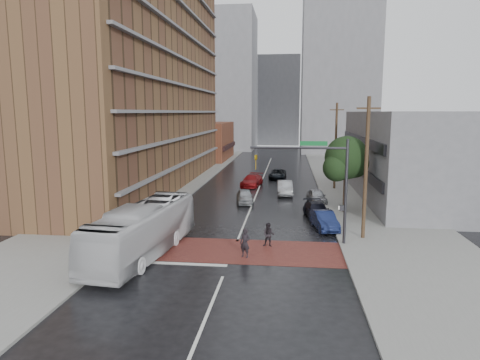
% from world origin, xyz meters
% --- Properties ---
extents(ground, '(160.00, 160.00, 0.00)m').
position_xyz_m(ground, '(0.00, 0.00, 0.00)').
color(ground, black).
rests_on(ground, ground).
extents(crosswalk, '(14.00, 5.00, 0.02)m').
position_xyz_m(crosswalk, '(0.00, 0.50, 0.01)').
color(crosswalk, brown).
rests_on(crosswalk, ground).
extents(sidewalk_west, '(9.00, 90.00, 0.15)m').
position_xyz_m(sidewalk_west, '(-11.50, 25.00, 0.07)').
color(sidewalk_west, gray).
rests_on(sidewalk_west, ground).
extents(sidewalk_east, '(9.00, 90.00, 0.15)m').
position_xyz_m(sidewalk_east, '(11.50, 25.00, 0.07)').
color(sidewalk_east, gray).
rests_on(sidewalk_east, ground).
extents(apartment_block, '(10.00, 44.00, 28.00)m').
position_xyz_m(apartment_block, '(-14.00, 24.00, 14.00)').
color(apartment_block, brown).
rests_on(apartment_block, ground).
extents(storefront_west, '(8.00, 16.00, 7.00)m').
position_xyz_m(storefront_west, '(-12.00, 54.00, 3.50)').
color(storefront_west, brown).
rests_on(storefront_west, ground).
extents(building_east, '(11.00, 26.00, 9.00)m').
position_xyz_m(building_east, '(16.50, 20.00, 4.50)').
color(building_east, slate).
rests_on(building_east, ground).
extents(distant_tower_west, '(18.00, 16.00, 32.00)m').
position_xyz_m(distant_tower_west, '(-14.00, 78.00, 16.00)').
color(distant_tower_west, slate).
rests_on(distant_tower_west, ground).
extents(distant_tower_east, '(16.00, 14.00, 36.00)m').
position_xyz_m(distant_tower_east, '(14.00, 72.00, 18.00)').
color(distant_tower_east, slate).
rests_on(distant_tower_east, ground).
extents(distant_tower_center, '(12.00, 10.00, 24.00)m').
position_xyz_m(distant_tower_center, '(0.00, 95.00, 12.00)').
color(distant_tower_center, slate).
rests_on(distant_tower_center, ground).
extents(street_tree, '(4.20, 4.10, 6.90)m').
position_xyz_m(street_tree, '(8.52, 12.03, 4.73)').
color(street_tree, '#332319').
rests_on(street_tree, ground).
extents(signal_mast, '(6.50, 0.30, 7.20)m').
position_xyz_m(signal_mast, '(5.85, 2.50, 4.73)').
color(signal_mast, '#2D2D33').
rests_on(signal_mast, ground).
extents(utility_pole_near, '(1.60, 0.26, 10.00)m').
position_xyz_m(utility_pole_near, '(8.80, 4.00, 5.14)').
color(utility_pole_near, '#473321').
rests_on(utility_pole_near, ground).
extents(utility_pole_far, '(1.60, 0.26, 10.00)m').
position_xyz_m(utility_pole_far, '(8.80, 24.00, 5.14)').
color(utility_pole_far, '#473321').
rests_on(utility_pole_far, ground).
extents(transit_bus, '(3.93, 11.92, 3.26)m').
position_xyz_m(transit_bus, '(-5.50, -1.00, 1.63)').
color(transit_bus, silver).
rests_on(transit_bus, ground).
extents(pedestrian_a, '(0.79, 0.67, 1.83)m').
position_xyz_m(pedestrian_a, '(0.89, -0.67, 0.92)').
color(pedestrian_a, black).
rests_on(pedestrian_a, ground).
extents(pedestrian_b, '(0.86, 0.70, 1.63)m').
position_xyz_m(pedestrian_b, '(2.24, 1.64, 0.81)').
color(pedestrian_b, black).
rests_on(pedestrian_b, ground).
extents(car_travel_a, '(2.19, 4.18, 1.36)m').
position_xyz_m(car_travel_a, '(-0.80, 15.28, 0.68)').
color(car_travel_a, '#969A9D').
rests_on(car_travel_a, ground).
extents(car_travel_b, '(1.82, 4.69, 1.52)m').
position_xyz_m(car_travel_b, '(3.11, 20.14, 0.76)').
color(car_travel_b, '#B6BABF').
rests_on(car_travel_b, ground).
extents(car_travel_c, '(2.78, 5.17, 1.42)m').
position_xyz_m(car_travel_c, '(-0.94, 25.02, 0.71)').
color(car_travel_c, maroon).
rests_on(car_travel_c, ground).
extents(suv_travel, '(2.39, 4.68, 1.27)m').
position_xyz_m(suv_travel, '(1.98, 31.51, 0.63)').
color(suv_travel, black).
rests_on(suv_travel, ground).
extents(car_parked_near, '(2.16, 4.37, 1.38)m').
position_xyz_m(car_parked_near, '(6.30, 6.51, 0.69)').
color(car_parked_near, '#141F49').
rests_on(car_parked_near, ground).
extents(car_parked_mid, '(2.51, 4.73, 1.31)m').
position_xyz_m(car_parked_mid, '(5.95, 10.00, 0.65)').
color(car_parked_mid, black).
rests_on(car_parked_mid, ground).
extents(car_parked_far, '(2.11, 4.13, 1.35)m').
position_xyz_m(car_parked_far, '(6.30, 16.26, 0.67)').
color(car_parked_far, '#96989D').
rests_on(car_parked_far, ground).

